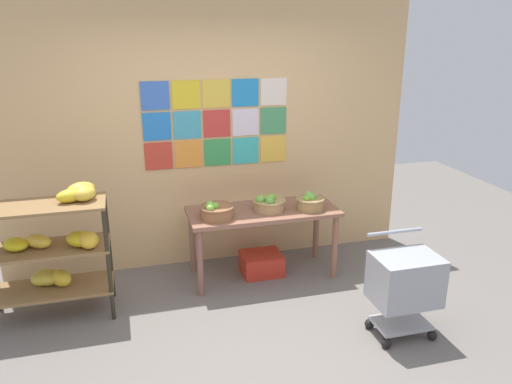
# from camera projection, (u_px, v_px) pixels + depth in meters

# --- Properties ---
(ground) EXTENTS (9.56, 9.56, 0.00)m
(ground) POSITION_uv_depth(u_px,v_px,m) (257.00, 358.00, 3.83)
(ground) COLOR slate
(back_wall_with_art) EXTENTS (4.21, 0.07, 2.79)m
(back_wall_with_art) POSITION_uv_depth(u_px,v_px,m) (210.00, 131.00, 5.05)
(back_wall_with_art) COLOR #E1B377
(back_wall_with_art) RESTS_ON ground
(banana_shelf_unit) EXTENTS (1.01, 0.46, 1.16)m
(banana_shelf_unit) POSITION_uv_depth(u_px,v_px,m) (55.00, 244.00, 4.22)
(banana_shelf_unit) COLOR #2D281C
(banana_shelf_unit) RESTS_ON ground
(display_table) EXTENTS (1.46, 0.61, 0.70)m
(display_table) POSITION_uv_depth(u_px,v_px,m) (263.00, 218.00, 4.93)
(display_table) COLOR #8E5E49
(display_table) RESTS_ON ground
(fruit_basket_back_left) EXTENTS (0.33, 0.33, 0.18)m
(fruit_basket_back_left) POSITION_uv_depth(u_px,v_px,m) (216.00, 211.00, 4.66)
(fruit_basket_back_left) COLOR #94623B
(fruit_basket_back_left) RESTS_ON display_table
(fruit_basket_centre) EXTENTS (0.28, 0.28, 0.17)m
(fruit_basket_centre) POSITION_uv_depth(u_px,v_px,m) (310.00, 202.00, 4.90)
(fruit_basket_centre) COLOR #AA854F
(fruit_basket_centre) RESTS_ON display_table
(fruit_basket_back_right) EXTENTS (0.32, 0.32, 0.16)m
(fruit_basket_back_right) POSITION_uv_depth(u_px,v_px,m) (269.00, 203.00, 4.86)
(fruit_basket_back_right) COLOR tan
(fruit_basket_back_right) RESTS_ON display_table
(produce_crate_under_table) EXTENTS (0.40, 0.34, 0.21)m
(produce_crate_under_table) POSITION_uv_depth(u_px,v_px,m) (261.00, 263.00, 5.11)
(produce_crate_under_table) COLOR red
(produce_crate_under_table) RESTS_ON ground
(shopping_cart) EXTENTS (0.51, 0.42, 0.83)m
(shopping_cart) POSITION_uv_depth(u_px,v_px,m) (405.00, 282.00, 3.98)
(shopping_cart) COLOR black
(shopping_cart) RESTS_ON ground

